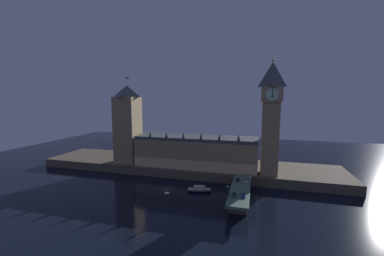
# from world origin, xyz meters

# --- Properties ---
(ground_plane) EXTENTS (400.00, 400.00, 0.00)m
(ground_plane) POSITION_xyz_m (0.00, 0.00, 0.00)
(ground_plane) COLOR black
(embankment) EXTENTS (220.00, 42.00, 6.05)m
(embankment) POSITION_xyz_m (0.00, 39.00, 3.02)
(embankment) COLOR brown
(embankment) RESTS_ON ground_plane
(parliament_hall) EXTENTS (84.88, 23.61, 25.35)m
(parliament_hall) POSITION_xyz_m (9.69, 32.13, 16.59)
(parliament_hall) COLOR #9E845B
(parliament_hall) RESTS_ON embankment
(clock_tower) EXTENTS (12.62, 12.73, 71.40)m
(clock_tower) POSITION_xyz_m (58.98, 26.63, 43.78)
(clock_tower) COLOR #9E845B
(clock_tower) RESTS_ON embankment
(victoria_tower) EXTENTS (16.30, 16.30, 63.32)m
(victoria_tower) POSITION_xyz_m (-42.46, 29.49, 34.86)
(victoria_tower) COLOR #9E845B
(victoria_tower) RESTS_ON embankment
(bridge) EXTENTS (10.27, 46.00, 7.11)m
(bridge) POSITION_xyz_m (43.50, -5.00, 4.66)
(bridge) COLOR #476656
(bridge) RESTS_ON ground_plane
(car_northbound_lead) EXTENTS (2.03, 3.98, 1.31)m
(car_northbound_lead) POSITION_xyz_m (41.24, 5.87, 7.72)
(car_northbound_lead) COLOR black
(car_northbound_lead) RESTS_ON bridge
(car_northbound_trail) EXTENTS (1.89, 4.65, 1.55)m
(car_northbound_trail) POSITION_xyz_m (41.24, -16.31, 7.84)
(car_northbound_trail) COLOR #235633
(car_northbound_trail) RESTS_ON bridge
(car_southbound_lead) EXTENTS (1.86, 4.70, 1.36)m
(car_southbound_lead) POSITION_xyz_m (45.76, -15.88, 7.74)
(car_southbound_lead) COLOR navy
(car_southbound_lead) RESTS_ON bridge
(car_southbound_trail) EXTENTS (1.97, 4.23, 1.40)m
(car_southbound_trail) POSITION_xyz_m (45.76, 5.51, 7.76)
(car_southbound_trail) COLOR white
(car_southbound_trail) RESTS_ON bridge
(pedestrian_near_rail) EXTENTS (0.38, 0.38, 1.82)m
(pedestrian_near_rail) POSITION_xyz_m (38.98, -16.64, 8.07)
(pedestrian_near_rail) COLOR black
(pedestrian_near_rail) RESTS_ON bridge
(street_lamp_near) EXTENTS (1.34, 0.60, 6.23)m
(street_lamp_near) POSITION_xyz_m (38.58, -19.72, 11.01)
(street_lamp_near) COLOR #2D3333
(street_lamp_near) RESTS_ON bridge
(street_lamp_mid) EXTENTS (1.34, 0.60, 6.76)m
(street_lamp_mid) POSITION_xyz_m (48.42, -5.00, 11.34)
(street_lamp_mid) COLOR #2D3333
(street_lamp_mid) RESTS_ON bridge
(boat_upstream) EXTENTS (15.24, 8.22, 3.49)m
(boat_upstream) POSITION_xyz_m (19.79, 0.98, 1.27)
(boat_upstream) COLOR #1E2842
(boat_upstream) RESTS_ON ground_plane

